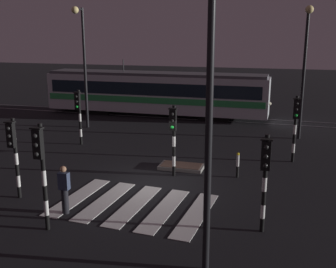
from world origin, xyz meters
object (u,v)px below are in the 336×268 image
street_lamp_near_kerb (208,91)px  tram (155,92)px  traffic_light_kerb_mid_left (41,162)px  street_lamp_trackside_left (82,54)px  bollard_island_edge (238,165)px  traffic_light_corner_near_left (13,147)px  traffic_light_corner_near_right (265,170)px  traffic_light_median_centre (173,131)px  street_lamp_trackside_right (305,58)px  traffic_light_corner_far_right (296,119)px  traffic_light_corner_far_left (79,109)px  pedestrian_waiting_at_kerb (64,189)px

street_lamp_near_kerb → tram: bearing=111.4°
traffic_light_kerb_mid_left → tram: 18.77m
street_lamp_trackside_left → bollard_island_edge: street_lamp_trackside_left is taller
street_lamp_trackside_left → traffic_light_corner_near_left: bearing=-75.0°
traffic_light_corner_near_right → traffic_light_median_centre: (-4.02, 4.17, -0.02)m
traffic_light_kerb_mid_left → street_lamp_trackside_left: bearing=112.4°
traffic_light_kerb_mid_left → street_lamp_trackside_right: 16.34m
traffic_light_median_centre → traffic_light_corner_far_right: 6.11m
traffic_light_median_centre → tram: bearing=111.3°
traffic_light_corner_near_left → street_lamp_trackside_right: street_lamp_trackside_right is taller
traffic_light_corner_near_left → traffic_light_corner_far_left: bearing=100.6°
traffic_light_corner_far_right → tram: size_ratio=0.19×
traffic_light_corner_far_left → tram: size_ratio=0.18×
street_lamp_trackside_left → pedestrian_waiting_at_kerb: size_ratio=4.46×
traffic_light_corner_near_right → street_lamp_trackside_right: (1.35, 12.34, 2.66)m
traffic_light_median_centre → street_lamp_trackside_left: (-8.00, 7.39, 2.75)m
traffic_light_median_centre → tram: tram is taller
traffic_light_corner_near_right → pedestrian_waiting_at_kerb: (-6.60, -0.45, -1.19)m
tram → bollard_island_edge: bearing=-57.6°
traffic_light_corner_near_left → bollard_island_edge: 9.07m
traffic_light_corner_near_right → traffic_light_kerb_mid_left: bearing=-164.9°
street_lamp_trackside_left → tram: (3.07, 5.28, -3.05)m
traffic_light_corner_far_left → traffic_light_corner_near_right: bearing=-36.6°
traffic_light_kerb_mid_left → pedestrian_waiting_at_kerb: size_ratio=2.02×
traffic_light_corner_near_left → street_lamp_trackside_left: bearing=105.0°
traffic_light_median_centre → pedestrian_waiting_at_kerb: (-2.58, -4.62, -1.18)m
traffic_light_kerb_mid_left → traffic_light_median_centre: size_ratio=1.11×
traffic_light_corner_near_left → traffic_light_corner_far_right: traffic_light_corner_far_right is taller
traffic_light_median_centre → street_lamp_trackside_left: street_lamp_trackside_left is taller
traffic_light_corner_far_right → street_lamp_trackside_right: bearing=85.3°
traffic_light_median_centre → street_lamp_near_kerb: 7.93m
traffic_light_corner_far_right → bollard_island_edge: traffic_light_corner_far_right is taller
traffic_light_median_centre → street_lamp_trackside_right: street_lamp_trackside_right is taller
traffic_light_corner_far_right → street_lamp_near_kerb: 11.02m
traffic_light_corner_far_left → bollard_island_edge: size_ratio=2.76×
traffic_light_kerb_mid_left → traffic_light_corner_near_right: bearing=15.1°
traffic_light_corner_far_left → street_lamp_trackside_right: size_ratio=0.41×
traffic_light_corner_far_left → traffic_light_median_centre: bearing=-29.2°
street_lamp_near_kerb → traffic_light_corner_near_right: bearing=65.1°
traffic_light_corner_near_left → traffic_light_corner_far_right: (9.96, 7.49, 0.10)m
tram → pedestrian_waiting_at_kerb: 17.47m
traffic_light_kerb_mid_left → traffic_light_corner_far_right: (7.50, 9.46, -0.15)m
street_lamp_near_kerb → street_lamp_trackside_right: (2.64, 15.10, -0.04)m
traffic_light_corner_far_right → street_lamp_trackside_right: size_ratio=0.43×
traffic_light_median_centre → pedestrian_waiting_at_kerb: traffic_light_median_centre is taller
street_lamp_trackside_left → traffic_light_median_centre: bearing=-42.7°
street_lamp_trackside_left → pedestrian_waiting_at_kerb: bearing=-65.7°
traffic_light_corner_far_right → tram: bearing=137.4°
tram → pedestrian_waiting_at_kerb: tram is taller
street_lamp_trackside_left → street_lamp_trackside_right: size_ratio=1.02×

